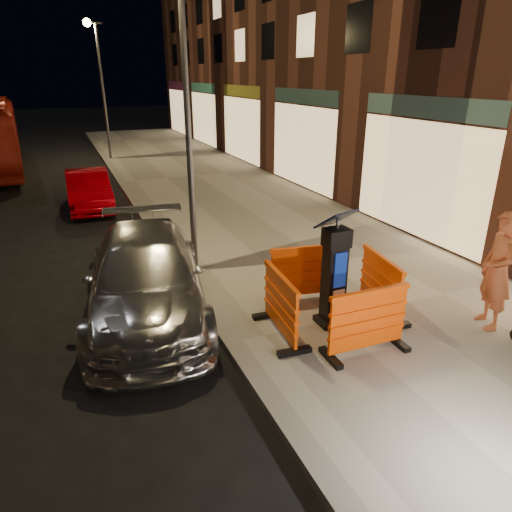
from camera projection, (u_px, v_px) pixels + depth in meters
name	position (u px, v px, depth m)	size (l,w,h in m)	color
ground_plane	(234.00, 350.00, 7.14)	(120.00, 120.00, 0.00)	black
sidewalk	(390.00, 310.00, 8.21)	(6.00, 60.00, 0.15)	gray
kerb	(234.00, 346.00, 7.11)	(0.30, 60.00, 0.15)	slate
parking_kiosk	(334.00, 272.00, 7.31)	(0.58, 0.58, 1.85)	black
barrier_front	(368.00, 322.00, 6.65)	(1.32, 0.55, 1.03)	#F74B04
barrier_back	(305.00, 273.00, 8.27)	(1.32, 0.55, 1.03)	#F74B04
barrier_kerbside	(281.00, 305.00, 7.11)	(1.32, 0.55, 1.03)	#F74B04
barrier_bldgside	(380.00, 285.00, 7.80)	(1.32, 0.55, 1.03)	#F74B04
car_silver	(150.00, 312.00, 8.29)	(1.97, 4.85, 1.41)	#A7A7AB
car_red	(91.00, 208.00, 14.73)	(1.27, 3.64, 1.20)	#A8020E
man	(498.00, 271.00, 7.22)	(0.71, 0.47, 1.95)	#A14D2D
street_lamp_mid	(188.00, 124.00, 8.62)	(0.12, 0.12, 6.00)	#3F3F44
street_lamp_far	(104.00, 94.00, 21.43)	(0.12, 0.12, 6.00)	#3F3F44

